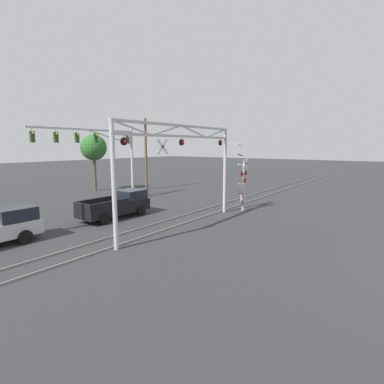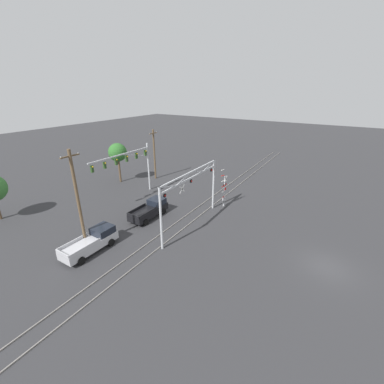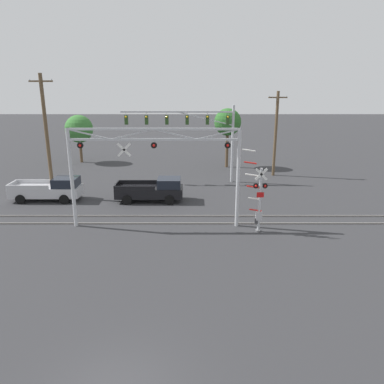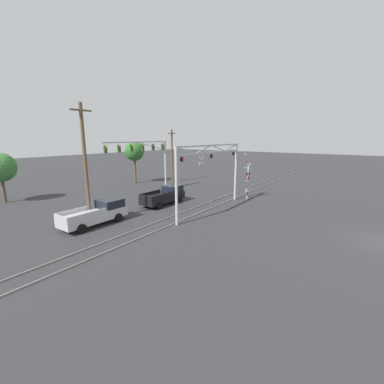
{
  "view_description": "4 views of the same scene",
  "coord_description": "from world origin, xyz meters",
  "px_view_note": "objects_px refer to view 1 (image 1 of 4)",
  "views": [
    {
      "loc": [
        -14.52,
        2.36,
        5.12
      ],
      "look_at": [
        -0.12,
        13.04,
        2.34
      ],
      "focal_mm": 28.0,
      "sensor_mm": 36.0,
      "label": 1
    },
    {
      "loc": [
        -21.56,
        0.46,
        14.51
      ],
      "look_at": [
        0.39,
        14.04,
        3.91
      ],
      "focal_mm": 24.0,
      "sensor_mm": 36.0,
      "label": 2
    },
    {
      "loc": [
        2.35,
        -9.01,
        9.14
      ],
      "look_at": [
        2.44,
        13.81,
        2.35
      ],
      "focal_mm": 35.0,
      "sensor_mm": 36.0,
      "label": 3
    },
    {
      "loc": [
        -20.84,
        1.19,
        7.1
      ],
      "look_at": [
        -1.13,
        15.35,
        1.87
      ],
      "focal_mm": 24.0,
      "sensor_mm": 36.0,
      "label": 4
    }
  ],
  "objects_px": {
    "crossing_gantry": "(182,157)",
    "crossing_signal_mast": "(243,186)",
    "utility_pole_right": "(146,153)",
    "background_tree_far_left_verge": "(94,148)",
    "traffic_signal_span": "(106,146)",
    "pickup_truck_lead": "(118,205)"
  },
  "relations": [
    {
      "from": "utility_pole_right",
      "to": "background_tree_far_left_verge",
      "type": "xyz_separation_m",
      "value": [
        -4.36,
        3.84,
        0.61
      ]
    },
    {
      "from": "utility_pole_right",
      "to": "background_tree_far_left_verge",
      "type": "relative_size",
      "value": 1.29
    },
    {
      "from": "crossing_signal_mast",
      "to": "background_tree_far_left_verge",
      "type": "distance_m",
      "value": 18.76
    },
    {
      "from": "crossing_signal_mast",
      "to": "traffic_signal_span",
      "type": "bearing_deg",
      "value": 105.74
    },
    {
      "from": "crossing_gantry",
      "to": "crossing_signal_mast",
      "type": "relative_size",
      "value": 2.04
    },
    {
      "from": "crossing_gantry",
      "to": "crossing_signal_mast",
      "type": "xyz_separation_m",
      "value": [
        6.47,
        -0.97,
        -2.39
      ]
    },
    {
      "from": "crossing_signal_mast",
      "to": "traffic_signal_span",
      "type": "height_order",
      "value": "traffic_signal_span"
    },
    {
      "from": "crossing_gantry",
      "to": "traffic_signal_span",
      "type": "xyz_separation_m",
      "value": [
        3.04,
        11.2,
        0.64
      ]
    },
    {
      "from": "utility_pole_right",
      "to": "crossing_signal_mast",
      "type": "bearing_deg",
      "value": -105.52
    },
    {
      "from": "crossing_gantry",
      "to": "pickup_truck_lead",
      "type": "distance_m",
      "value": 6.43
    },
    {
      "from": "traffic_signal_span",
      "to": "utility_pole_right",
      "type": "relative_size",
      "value": 1.25
    },
    {
      "from": "crossing_signal_mast",
      "to": "crossing_gantry",
      "type": "bearing_deg",
      "value": 171.49
    },
    {
      "from": "crossing_gantry",
      "to": "crossing_signal_mast",
      "type": "bearing_deg",
      "value": -8.51
    },
    {
      "from": "crossing_signal_mast",
      "to": "pickup_truck_lead",
      "type": "height_order",
      "value": "crossing_signal_mast"
    },
    {
      "from": "utility_pole_right",
      "to": "crossing_gantry",
      "type": "bearing_deg",
      "value": -127.53
    },
    {
      "from": "crossing_signal_mast",
      "to": "traffic_signal_span",
      "type": "relative_size",
      "value": 0.51
    },
    {
      "from": "pickup_truck_lead",
      "to": "background_tree_far_left_verge",
      "type": "distance_m",
      "value": 14.59
    },
    {
      "from": "crossing_gantry",
      "to": "pickup_truck_lead",
      "type": "bearing_deg",
      "value": 97.48
    },
    {
      "from": "traffic_signal_span",
      "to": "utility_pole_right",
      "type": "bearing_deg",
      "value": 18.62
    },
    {
      "from": "traffic_signal_span",
      "to": "background_tree_far_left_verge",
      "type": "relative_size",
      "value": 1.61
    },
    {
      "from": "crossing_gantry",
      "to": "utility_pole_right",
      "type": "bearing_deg",
      "value": 52.47
    },
    {
      "from": "crossing_gantry",
      "to": "utility_pole_right",
      "type": "distance_m",
      "value": 17.32
    }
  ]
}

